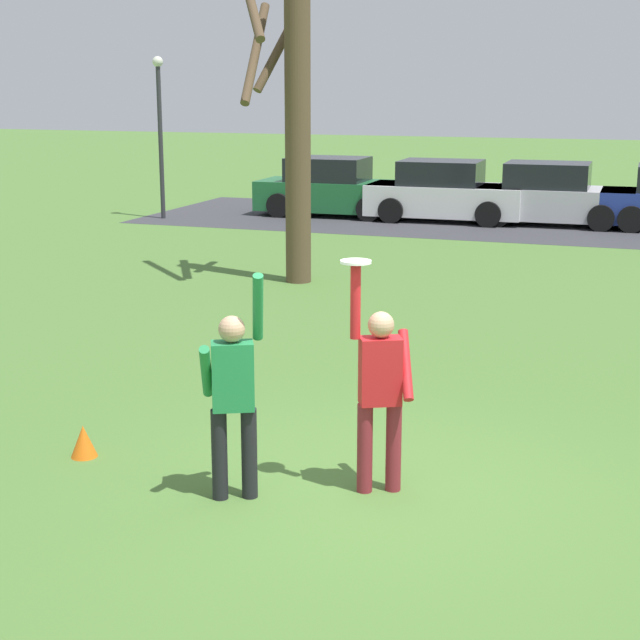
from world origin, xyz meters
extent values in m
plane|color=#4C7533|center=(0.00, 0.00, 0.00)|extent=(120.00, 120.00, 0.00)
cylinder|color=maroon|center=(0.14, 0.12, 0.41)|extent=(0.14, 0.14, 0.82)
cylinder|color=maroon|center=(-0.10, 0.01, 0.41)|extent=(0.14, 0.14, 0.82)
cube|color=red|center=(0.02, 0.06, 1.12)|extent=(0.42, 0.36, 0.60)
sphere|color=tan|center=(0.02, 0.06, 1.53)|extent=(0.23, 0.23, 0.23)
cylinder|color=red|center=(0.22, 0.16, 1.17)|extent=(0.26, 0.46, 0.59)
cylinder|color=red|center=(-0.18, -0.03, 1.75)|extent=(0.09, 0.09, 0.66)
cylinder|color=black|center=(-1.25, -0.56, 0.41)|extent=(0.14, 0.14, 0.82)
cylinder|color=black|center=(-1.02, -0.44, 0.41)|extent=(0.14, 0.14, 0.82)
cube|color=#238447|center=(-1.13, -0.50, 1.12)|extent=(0.42, 0.36, 0.60)
sphere|color=tan|center=(-1.13, -0.50, 1.53)|extent=(0.23, 0.23, 0.23)
cylinder|color=#238447|center=(-1.34, -0.60, 1.17)|extent=(0.26, 0.46, 0.59)
cylinder|color=#238447|center=(-0.93, -0.40, 1.72)|extent=(0.21, 0.34, 0.65)
cylinder|color=white|center=(-0.18, -0.03, 2.09)|extent=(0.27, 0.27, 0.02)
cube|color=#1E6633|center=(-6.39, 18.03, 0.55)|extent=(4.13, 1.87, 0.80)
cube|color=black|center=(-6.54, 18.02, 1.27)|extent=(2.13, 1.68, 0.64)
cylinder|color=black|center=(-5.14, 18.96, 0.33)|extent=(0.66, 0.23, 0.66)
cylinder|color=black|center=(-5.11, 17.14, 0.33)|extent=(0.66, 0.23, 0.66)
cylinder|color=black|center=(-7.68, 18.92, 0.33)|extent=(0.66, 0.23, 0.66)
cylinder|color=black|center=(-7.65, 17.09, 0.33)|extent=(0.66, 0.23, 0.66)
cube|color=white|center=(-3.21, 17.96, 0.55)|extent=(4.13, 1.87, 0.80)
cube|color=black|center=(-3.36, 17.95, 1.27)|extent=(2.13, 1.68, 0.64)
cylinder|color=black|center=(-1.96, 18.89, 0.33)|extent=(0.66, 0.23, 0.66)
cylinder|color=black|center=(-1.93, 17.07, 0.33)|extent=(0.66, 0.23, 0.66)
cylinder|color=black|center=(-4.50, 18.84, 0.33)|extent=(0.66, 0.23, 0.66)
cylinder|color=black|center=(-4.47, 17.02, 0.33)|extent=(0.66, 0.23, 0.66)
cube|color=#BCBCC1|center=(-0.46, 18.15, 0.55)|extent=(4.13, 1.87, 0.80)
cube|color=black|center=(-0.61, 18.15, 1.27)|extent=(2.13, 1.68, 0.64)
cylinder|color=black|center=(0.79, 19.09, 0.33)|extent=(0.66, 0.23, 0.66)
cylinder|color=black|center=(0.83, 17.27, 0.33)|extent=(0.66, 0.23, 0.66)
cylinder|color=black|center=(-1.75, 19.04, 0.33)|extent=(0.66, 0.23, 0.66)
cylinder|color=black|center=(-1.72, 17.22, 0.33)|extent=(0.66, 0.23, 0.66)
cylinder|color=black|center=(1.51, 19.10, 0.33)|extent=(0.66, 0.23, 0.66)
cylinder|color=black|center=(1.54, 17.28, 0.33)|extent=(0.66, 0.23, 0.66)
cube|color=#38383D|center=(-0.37, 17.89, 0.00)|extent=(21.69, 6.40, 0.01)
cylinder|color=brown|center=(-4.01, 8.86, 3.05)|extent=(0.46, 0.46, 6.09)
cylinder|color=brown|center=(-4.46, 9.09, 4.15)|extent=(0.68, 1.09, 1.52)
cylinder|color=brown|center=(-4.77, 8.75, 4.09)|extent=(0.39, 1.65, 1.82)
cylinder|color=#2D2D33|center=(-10.54, 15.89, 2.00)|extent=(0.12, 0.12, 4.00)
sphere|color=silver|center=(-10.54, 15.89, 4.12)|extent=(0.28, 0.28, 0.28)
cone|color=orange|center=(-2.93, -0.09, 0.16)|extent=(0.26, 0.26, 0.32)
camera|label=1|loc=(2.24, -7.93, 3.56)|focal=55.46mm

